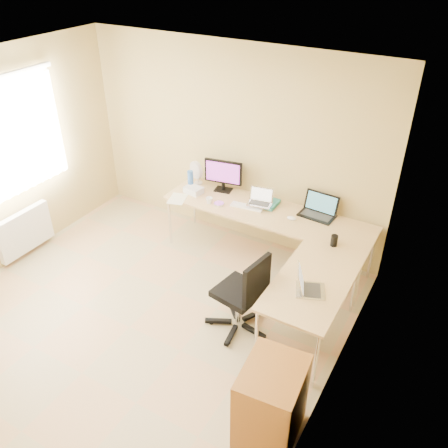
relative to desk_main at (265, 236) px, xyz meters
The scene contains 24 objects.
floor 2.02m from the desk_main, 111.40° to the right, with size 4.50×4.50×0.00m, color tan.
ceiling 2.99m from the desk_main, 111.40° to the right, with size 4.50×4.50×0.00m, color white.
wall_back 1.25m from the desk_main, 151.11° to the left, with size 4.50×4.50×0.00m, color tan.
wall_right 2.49m from the desk_main, 53.38° to the right, with size 4.50×4.50×0.00m, color tan.
desk_main is the anchor object (origin of this frame).
desk_return 1.40m from the desk_main, 45.73° to the right, with size 0.70×1.30×0.73m, color tan.
monitor 0.96m from the desk_main, 164.78° to the left, with size 0.50×0.16×0.43m, color black.
book_stack 0.42m from the desk_main, 104.75° to the left, with size 0.20×0.27×0.04m, color #257676.
laptop_center 0.52m from the desk_main, 160.75° to the left, with size 0.30×0.23×0.19m, color silver.
laptop_black 0.78m from the desk_main, 19.31° to the left, with size 0.42×0.31×0.27m, color black.
keyboard 0.46m from the desk_main, behind, with size 0.41×0.11×0.02m, color white.
mouse 0.51m from the desk_main, ahead, with size 0.11×0.07×0.04m, color silver.
mug 0.84m from the desk_main, 165.29° to the right, with size 0.09×0.09×0.08m, color white.
cd_stack 0.72m from the desk_main, 164.03° to the right, with size 0.12×0.12×0.03m, color silver.
water_bottle 1.23m from the desk_main, behind, with size 0.08×0.08×0.26m, color #3063B3.
papers 1.22m from the desk_main, 165.20° to the right, with size 0.21×0.29×0.01m, color silver.
white_box 1.12m from the desk_main, behind, with size 0.23×0.17×0.08m, color silver.
desk_fan 1.26m from the desk_main, 169.93° to the left, with size 0.24×0.24×0.31m, color beige.
black_cup 1.08m from the desk_main, 17.42° to the right, with size 0.08×0.08×0.13m, color black.
laptop_return 1.60m from the desk_main, 48.64° to the right, with size 0.25×0.32×0.22m, color silver.
office_chair 1.26m from the desk_main, 77.35° to the right, with size 0.58×0.58×0.97m, color black.
cabinet 2.49m from the desk_main, 63.21° to the right, with size 0.47×0.59×0.81m, color brown.
radiator 3.11m from the desk_main, 152.24° to the right, with size 0.09×0.80×0.55m, color white.
window 3.35m from the desk_main, 152.41° to the right, with size 0.10×1.80×1.40m, color white.
Camera 1 is at (2.73, -2.67, 3.67)m, focal length 37.46 mm.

